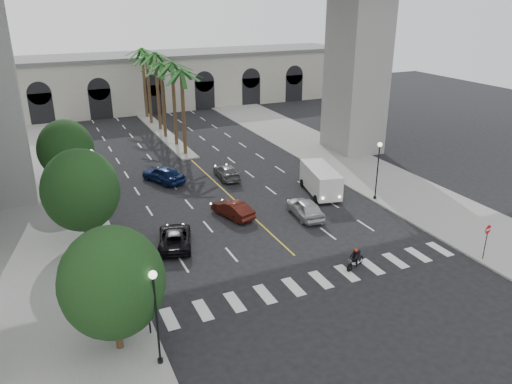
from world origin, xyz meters
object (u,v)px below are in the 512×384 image
at_px(car_b, 233,209).
at_px(car_d, 227,172).
at_px(lamp_post_right, 378,166).
at_px(pedestrian_a, 103,254).
at_px(traffic_signal_far, 132,261).
at_px(motorcycle_rider, 356,259).
at_px(lamp_post_left_near, 156,310).
at_px(car_a, 305,208).
at_px(pedestrian_b, 96,258).
at_px(lamp_post_left_far, 94,174).
at_px(traffic_signal_near, 147,295).
at_px(cargo_van, 321,180).
at_px(do_not_enter_sign, 487,235).
at_px(car_e, 163,174).
at_px(car_c, 175,237).

relative_size(car_b, car_d, 0.92).
distance_m(lamp_post_right, pedestrian_a, 24.07).
height_order(traffic_signal_far, motorcycle_rider, traffic_signal_far).
height_order(lamp_post_left_near, car_a, lamp_post_left_near).
bearing_deg(pedestrian_b, lamp_post_right, 34.75).
bearing_deg(lamp_post_left_far, traffic_signal_near, -89.69).
relative_size(car_d, cargo_van, 0.74).
relative_size(lamp_post_right, motorcycle_rider, 2.87).
bearing_deg(traffic_signal_far, cargo_van, 27.24).
relative_size(traffic_signal_far, do_not_enter_sign, 1.35).
height_order(lamp_post_left_far, car_a, lamp_post_left_far).
xyz_separation_m(car_e, cargo_van, (12.29, -9.05, 0.57)).
bearing_deg(car_c, car_b, -136.24).
distance_m(traffic_signal_near, do_not_enter_sign, 22.82).
distance_m(car_a, pedestrian_a, 16.51).
bearing_deg(lamp_post_left_far, motorcycle_rider, -49.94).
relative_size(motorcycle_rider, car_b, 0.44).
bearing_deg(pedestrian_b, car_a, 35.75).
distance_m(lamp_post_right, cargo_van, 5.27).
distance_m(traffic_signal_near, motorcycle_rider, 14.45).
distance_m(motorcycle_rider, car_d, 20.00).
bearing_deg(lamp_post_left_far, traffic_signal_far, -89.60).
xyz_separation_m(traffic_signal_near, cargo_van, (19.00, 13.78, -1.12)).
distance_m(lamp_post_left_far, pedestrian_b, 10.99).
relative_size(car_b, pedestrian_a, 2.22).
distance_m(car_b, car_e, 10.88).
xyz_separation_m(car_b, cargo_van, (9.20, 1.38, 0.70)).
distance_m(lamp_post_left_near, traffic_signal_far, 6.54).
relative_size(car_b, pedestrian_b, 2.17).
distance_m(lamp_post_left_far, car_b, 11.90).
xyz_separation_m(car_c, cargo_van, (14.94, 4.32, 0.70)).
height_order(lamp_post_left_far, pedestrian_b, lamp_post_left_far).
bearing_deg(lamp_post_right, pedestrian_a, -174.54).
height_order(traffic_signal_near, car_e, traffic_signal_near).
relative_size(car_e, pedestrian_a, 2.57).
xyz_separation_m(traffic_signal_near, car_e, (6.71, 22.83, -1.69)).
bearing_deg(pedestrian_a, do_not_enter_sign, -39.98).
bearing_deg(pedestrian_b, lamp_post_left_near, -52.79).
distance_m(motorcycle_rider, car_b, 11.86).
relative_size(cargo_van, do_not_enter_sign, 2.29).
xyz_separation_m(cargo_van, pedestrian_b, (-20.68, -5.95, -0.28)).
bearing_deg(cargo_van, traffic_signal_far, -140.21).
relative_size(lamp_post_left_near, pedestrian_a, 2.84).
bearing_deg(lamp_post_left_near, traffic_signal_near, 87.71).
relative_size(traffic_signal_far, car_b, 0.87).
distance_m(pedestrian_b, do_not_enter_sign, 26.18).
height_order(lamp_post_left_near, car_e, lamp_post_left_near).
relative_size(lamp_post_right, car_d, 1.17).
bearing_deg(lamp_post_left_near, car_b, 56.41).
bearing_deg(car_c, cargo_van, -147.26).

